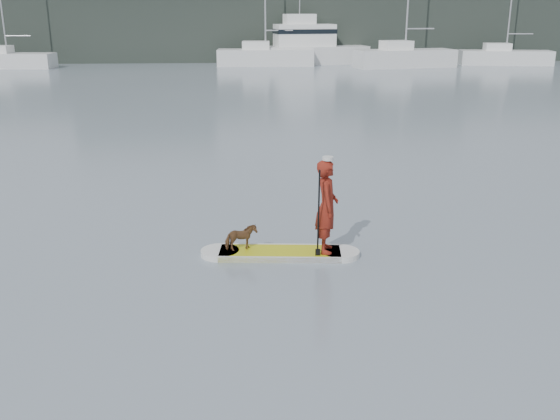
{
  "coord_description": "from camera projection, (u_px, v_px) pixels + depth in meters",
  "views": [
    {
      "loc": [
        -0.95,
        -11.49,
        4.87
      ],
      "look_at": [
        -0.07,
        0.51,
        1.0
      ],
      "focal_mm": 40.0,
      "sensor_mm": 36.0,
      "label": 1
    }
  ],
  "objects": [
    {
      "name": "shore_building_east",
      "position": [
        418.0,
        19.0,
        63.76
      ],
      "size": [
        10.0,
        4.0,
        8.0
      ],
      "primitive_type": "cube",
      "color": "black",
      "rests_on": "ground"
    },
    {
      "name": "motor_yacht_a",
      "position": [
        310.0,
        46.0,
        58.11
      ],
      "size": [
        10.27,
        4.61,
        5.94
      ],
      "rotation": [
        0.0,
        0.0,
        0.16
      ],
      "color": "white",
      "rests_on": "ground"
    },
    {
      "name": "sailboat_b",
      "position": [
        7.0,
        59.0,
        54.15
      ],
      "size": [
        8.04,
        3.13,
        11.66
      ],
      "rotation": [
        0.0,
        0.0,
        -0.1
      ],
      "color": "white",
      "rests_on": "ground"
    },
    {
      "name": "sailboat_d",
      "position": [
        265.0,
        55.0,
        56.6
      ],
      "size": [
        8.82,
        3.2,
        12.79
      ],
      "rotation": [
        0.0,
        0.0,
        -0.06
      ],
      "color": "white",
      "rests_on": "ground"
    },
    {
      "name": "shore_building_west",
      "position": [
        141.0,
        14.0,
        61.66
      ],
      "size": [
        14.0,
        4.0,
        9.0
      ],
      "primitive_type": "cube",
      "color": "black",
      "rests_on": "ground"
    },
    {
      "name": "paddleboard",
      "position": [
        280.0,
        253.0,
        12.93
      ],
      "size": [
        3.29,
        1.04,
        0.12
      ],
      "rotation": [
        0.0,
        0.0,
        -0.1
      ],
      "color": "#C5C612",
      "rests_on": "ground"
    },
    {
      "name": "white_cap",
      "position": [
        328.0,
        158.0,
        12.29
      ],
      "size": [
        0.22,
        0.22,
        0.07
      ],
      "primitive_type": "cylinder",
      "color": "silver",
      "rests_on": "paddler"
    },
    {
      "name": "sailboat_f",
      "position": [
        505.0,
        56.0,
        57.4
      ],
      "size": [
        8.45,
        3.8,
        12.22
      ],
      "rotation": [
        0.0,
        0.0,
        -0.18
      ],
      "color": "white",
      "rests_on": "ground"
    },
    {
      "name": "paddle",
      "position": [
        318.0,
        224.0,
        12.44
      ],
      "size": [
        0.1,
        0.3,
        2.0
      ],
      "rotation": [
        0.0,
        0.0,
        -0.1
      ],
      "color": "black",
      "rests_on": "ground"
    },
    {
      "name": "sailboat_e",
      "position": [
        404.0,
        57.0,
        54.9
      ],
      "size": [
        9.13,
        4.31,
        12.72
      ],
      "rotation": [
        0.0,
        0.0,
        0.17
      ],
      "color": "white",
      "rests_on": "ground"
    },
    {
      "name": "ground",
      "position": [
        285.0,
        265.0,
        12.47
      ],
      "size": [
        140.0,
        140.0,
        0.0
      ],
      "primitive_type": "plane",
      "color": "slate",
      "rests_on": "ground"
    },
    {
      "name": "paddler",
      "position": [
        327.0,
        207.0,
        12.6
      ],
      "size": [
        0.53,
        0.74,
        1.92
      ],
      "primitive_type": "imported",
      "rotation": [
        0.0,
        0.0,
        1.47
      ],
      "color": "maroon",
      "rests_on": "paddleboard"
    },
    {
      "name": "shore_mass",
      "position": [
        242.0,
        29.0,
        61.87
      ],
      "size": [
        90.0,
        6.0,
        6.0
      ],
      "primitive_type": "cube",
      "color": "black",
      "rests_on": "ground"
    },
    {
      "name": "dog",
      "position": [
        241.0,
        238.0,
        12.84
      ],
      "size": [
        0.71,
        0.48,
        0.55
      ],
      "primitive_type": "imported",
      "rotation": [
        0.0,
        0.0,
        1.89
      ],
      "color": "#57341D",
      "rests_on": "paddleboard"
    }
  ]
}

